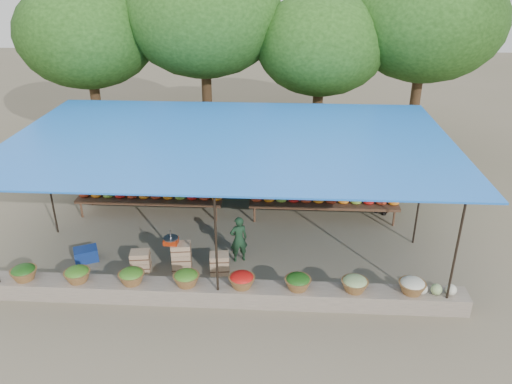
# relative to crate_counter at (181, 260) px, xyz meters

# --- Properties ---
(ground) EXTENTS (60.00, 60.00, 0.00)m
(ground) POSITION_rel_crate_counter_xyz_m (1.05, 1.68, -0.31)
(ground) COLOR #6B654F
(ground) RESTS_ON ground
(stone_curb) EXTENTS (10.60, 0.55, 0.40)m
(stone_curb) POSITION_rel_crate_counter_xyz_m (1.05, -1.07, -0.11)
(stone_curb) COLOR #675E52
(stone_curb) RESTS_ON ground
(stall_canopy) EXTENTS (10.80, 6.60, 2.82)m
(stall_canopy) POSITION_rel_crate_counter_xyz_m (1.05, 1.74, 2.37)
(stall_canopy) COLOR black
(stall_canopy) RESTS_ON ground
(produce_baskets) EXTENTS (8.98, 0.58, 0.34)m
(produce_baskets) POSITION_rel_crate_counter_xyz_m (0.95, -1.07, 0.25)
(produce_baskets) COLOR brown
(produce_baskets) RESTS_ON stone_curb
(netting_backdrop) EXTENTS (10.60, 0.06, 2.50)m
(netting_backdrop) POSITION_rel_crate_counter_xyz_m (1.05, 4.83, 0.94)
(netting_backdrop) COLOR #1A4A1B
(netting_backdrop) RESTS_ON ground
(tree_row) EXTENTS (16.51, 5.50, 7.12)m
(tree_row) POSITION_rel_crate_counter_xyz_m (1.55, 7.76, 4.39)
(tree_row) COLOR #311C11
(tree_row) RESTS_ON ground
(fruit_table_left) EXTENTS (4.21, 0.95, 0.93)m
(fruit_table_left) POSITION_rel_crate_counter_xyz_m (-1.44, 3.03, 0.30)
(fruit_table_left) COLOR #48301C
(fruit_table_left) RESTS_ON ground
(fruit_table_right) EXTENTS (4.21, 0.95, 0.93)m
(fruit_table_right) POSITION_rel_crate_counter_xyz_m (3.56, 3.03, 0.30)
(fruit_table_right) COLOR #48301C
(fruit_table_right) RESTS_ON ground
(crate_counter) EXTENTS (2.39, 0.39, 0.77)m
(crate_counter) POSITION_rel_crate_counter_xyz_m (0.00, 0.00, 0.00)
(crate_counter) COLOR #A2795C
(crate_counter) RESTS_ON ground
(weighing_scale) EXTENTS (0.34, 0.34, 0.36)m
(weighing_scale) POSITION_rel_crate_counter_xyz_m (-0.19, 0.00, 0.55)
(weighing_scale) COLOR #AF2D0E
(weighing_scale) RESTS_ON crate_counter
(vendor_seated) EXTENTS (0.51, 0.43, 1.21)m
(vendor_seated) POSITION_rel_crate_counter_xyz_m (1.34, 0.57, 0.29)
(vendor_seated) COLOR #193821
(vendor_seated) RESTS_ON ground
(customer_left) EXTENTS (1.11, 0.99, 1.87)m
(customer_left) POSITION_rel_crate_counter_xyz_m (-3.16, 3.55, 0.62)
(customer_left) COLOR slate
(customer_left) RESTS_ON ground
(customer_mid) EXTENTS (1.25, 0.81, 1.81)m
(customer_mid) POSITION_rel_crate_counter_xyz_m (3.11, 3.64, 0.59)
(customer_mid) COLOR slate
(customer_mid) RESTS_ON ground
(customer_right) EXTENTS (1.03, 0.86, 1.65)m
(customer_right) POSITION_rel_crate_counter_xyz_m (5.31, 3.41, 0.51)
(customer_right) COLOR slate
(customer_right) RESTS_ON ground
(blue_crate_back) EXTENTS (0.67, 0.59, 0.33)m
(blue_crate_back) POSITION_rel_crate_counter_xyz_m (-2.44, 0.34, -0.14)
(blue_crate_back) COLOR navy
(blue_crate_back) RESTS_ON ground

